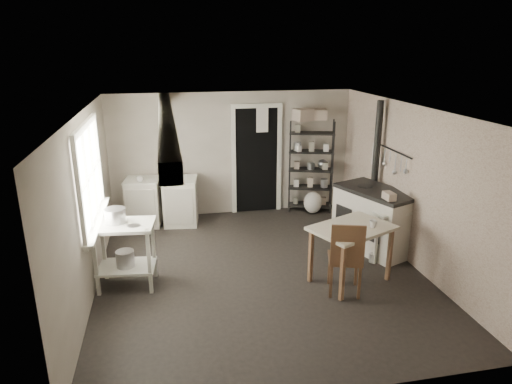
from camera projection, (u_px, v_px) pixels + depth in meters
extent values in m
plane|color=black|center=(260.00, 271.00, 6.56)|extent=(5.00, 5.00, 0.00)
plane|color=white|center=(261.00, 110.00, 5.85)|extent=(5.00, 5.00, 0.00)
cube|color=#B2A798|center=(233.00, 154.00, 8.53)|extent=(4.50, 0.02, 2.30)
cube|color=#B2A798|center=(321.00, 286.00, 3.87)|extent=(4.50, 0.02, 2.30)
cube|color=#B2A798|center=(87.00, 206.00, 5.78)|extent=(0.02, 5.00, 2.30)
cube|color=#B2A798|center=(412.00, 186.00, 6.63)|extent=(0.02, 5.00, 2.30)
cylinder|color=#B1B0B3|center=(116.00, 219.00, 5.92)|extent=(0.36, 0.36, 0.29)
cylinder|color=#B1B0B3|center=(134.00, 229.00, 5.85)|extent=(0.21, 0.21, 0.09)
cylinder|color=#B1B0B3|center=(125.00, 260.00, 6.03)|extent=(0.31, 0.31, 0.26)
imported|color=silver|center=(167.00, 173.00, 8.01)|extent=(0.29, 0.29, 0.07)
imported|color=silver|center=(139.00, 176.00, 7.80)|extent=(0.12, 0.12, 0.09)
imported|color=silver|center=(299.00, 142.00, 8.52)|extent=(0.10, 0.10, 0.18)
cube|color=beige|center=(303.00, 108.00, 8.31)|extent=(0.38, 0.36, 0.21)
cube|color=beige|center=(319.00, 108.00, 8.45)|extent=(0.34, 0.32, 0.19)
cube|color=beige|center=(389.00, 198.00, 6.53)|extent=(0.13, 0.21, 0.30)
imported|color=silver|center=(373.00, 227.00, 6.02)|extent=(0.12, 0.12, 0.10)
ellipsoid|color=silver|center=(313.00, 201.00, 8.74)|extent=(0.39, 0.34, 0.43)
cylinder|color=silver|center=(373.00, 257.00, 6.80)|extent=(0.12, 0.12, 0.14)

